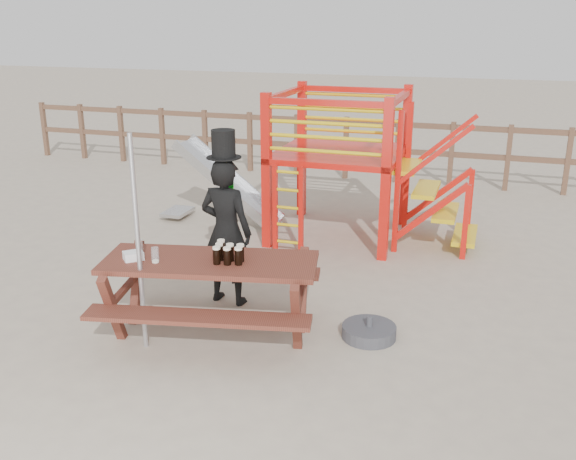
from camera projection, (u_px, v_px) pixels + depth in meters
name	position (u px, v px, depth m)	size (l,w,h in m)	color
ground	(227.00, 346.00, 6.18)	(60.00, 60.00, 0.00)	tan
back_fence	(371.00, 142.00, 12.26)	(15.09, 0.09, 1.20)	brown
playground_fort	(334.00, 162.00, 9.03)	(4.71, 1.84, 2.10)	red
picnic_table	(211.00, 288.00, 6.26)	(2.31, 1.82, 0.80)	maroon
man_with_hat	(226.00, 228.00, 6.91)	(0.63, 0.44, 1.92)	black
metal_pole	(138.00, 245.00, 5.86)	(0.05, 0.05, 2.07)	#B2B2B7
parasol_base	(369.00, 331.00, 6.34)	(0.54, 0.54, 0.23)	#3A3A40
paper_bag	(133.00, 256.00, 6.17)	(0.18, 0.14, 0.08)	white
stout_pints	(228.00, 253.00, 6.10)	(0.32, 0.27, 0.17)	black
empty_glasses	(147.00, 252.00, 6.19)	(0.33, 0.22, 0.15)	silver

